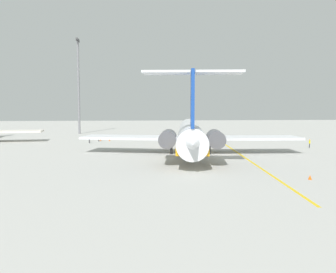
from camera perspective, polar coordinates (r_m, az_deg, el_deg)
name	(u,v)px	position (r m, az deg, el deg)	size (l,w,h in m)	color
ground	(222,156)	(61.63, 8.57, -3.03)	(327.63, 327.63, 0.00)	#ADADA8
main_jetliner	(190,134)	(62.51, 3.60, 0.38)	(44.47, 39.43, 12.97)	silver
ground_crew_near_nose	(89,138)	(84.01, -12.47, -0.31)	(0.27, 0.41, 1.68)	black
ground_crew_near_tail	(310,142)	(77.91, 21.73, -0.85)	(0.45, 0.29, 1.82)	black
ground_crew_portside	(99,137)	(87.61, -11.03, -0.08)	(0.27, 0.37, 1.68)	black
safety_cone_nose	(110,140)	(88.67, -9.34, -0.52)	(0.40, 0.40, 0.55)	#EA590F
safety_cone_wingtip	(310,177)	(43.91, 21.77, -6.07)	(0.40, 0.40, 0.55)	#EA590F
safety_cone_tail	(101,140)	(89.41, -10.75, -0.49)	(0.40, 0.40, 0.55)	#EA590F
taxiway_centreline	(237,153)	(66.05, 11.05, -2.54)	(71.32, 0.36, 0.01)	gold
light_mast	(78,83)	(114.91, -14.14, 8.35)	(4.00, 0.70, 29.22)	slate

